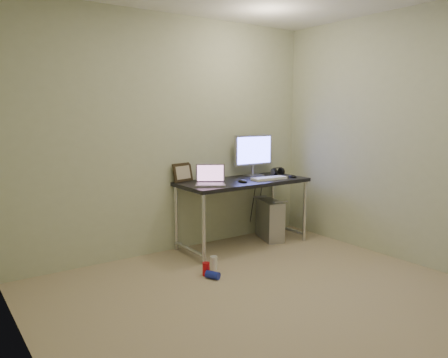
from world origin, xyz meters
TOP-DOWN VIEW (x-y plane):
  - floor at (0.00, 0.00)m, footprint 3.50×3.50m
  - wall_back at (0.00, 1.75)m, footprint 3.50×0.02m
  - wall_left at (-1.75, 0.00)m, footprint 0.02×3.50m
  - wall_right at (1.75, 0.00)m, footprint 0.02×3.50m
  - desk at (0.71, 1.43)m, footprint 1.47×0.64m
  - tower_computer at (1.13, 1.44)m, footprint 0.33×0.49m
  - cable_a at (1.08, 1.70)m, footprint 0.01×0.16m
  - cable_b at (1.17, 1.68)m, footprint 0.02×0.11m
  - can_red at (-0.13, 0.88)m, footprint 0.07×0.07m
  - can_white at (0.02, 0.97)m, footprint 0.10×0.10m
  - can_blue at (-0.13, 0.78)m, footprint 0.12×0.15m
  - laptop at (0.24, 1.37)m, footprint 0.39×0.38m
  - monitor at (1.02, 1.62)m, footprint 0.52×0.16m
  - keyboard at (0.98, 1.29)m, footprint 0.42×0.16m
  - mouse_right at (1.31, 1.26)m, footprint 0.09×0.12m
  - mouse_left at (0.61, 1.30)m, footprint 0.10×0.13m
  - headphones at (1.35, 1.56)m, footprint 0.15×0.09m
  - picture_frame at (0.11, 1.72)m, footprint 0.26×0.12m
  - webcam at (0.31, 1.71)m, footprint 0.05×0.04m

SIDE VIEW (x-z plane):
  - floor at x=0.00m, z-range 0.00..0.00m
  - can_blue at x=-0.13m, z-range 0.00..0.07m
  - can_red at x=-0.13m, z-range 0.00..0.12m
  - can_white at x=0.02m, z-range 0.00..0.13m
  - tower_computer at x=1.13m, z-range -0.01..0.48m
  - cable_b at x=1.17m, z-range 0.02..0.74m
  - cable_a at x=1.08m, z-range 0.06..0.74m
  - desk at x=0.71m, z-range 0.29..1.04m
  - keyboard at x=0.98m, z-range 0.75..0.78m
  - mouse_right at x=1.31m, z-range 0.75..0.79m
  - mouse_left at x=0.61m, z-range 0.75..0.79m
  - headphones at x=1.35m, z-range 0.73..0.83m
  - laptop at x=0.24m, z-range 0.69..0.90m
  - webcam at x=0.31m, z-range 0.78..0.90m
  - picture_frame at x=0.11m, z-range 0.75..0.95m
  - monitor at x=1.02m, z-range 0.79..1.28m
  - wall_back at x=0.00m, z-range 0.00..2.50m
  - wall_left at x=-1.75m, z-range 0.00..2.50m
  - wall_right at x=1.75m, z-range 0.00..2.50m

